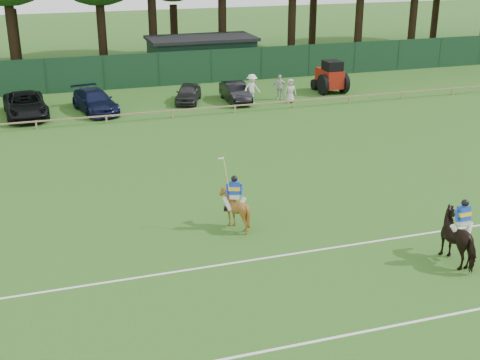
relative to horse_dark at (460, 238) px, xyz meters
name	(u,v)px	position (x,y,z in m)	size (l,w,h in m)	color
ground	(252,246)	(-6.31, 3.22, -0.87)	(160.00, 160.00, 0.00)	#1E4C14
horse_dark	(460,238)	(0.00, 0.00, 0.00)	(0.94, 2.06, 1.74)	black
horse_chestnut	(234,209)	(-6.44, 4.96, -0.11)	(1.22, 1.37, 1.51)	brown
suv_black	(26,105)	(-13.82, 24.26, -0.14)	(2.42, 5.25, 1.46)	black
sedan_navy	(95,101)	(-9.64, 24.09, -0.17)	(1.94, 4.78, 1.39)	#101534
hatch_grey	(188,93)	(-3.44, 24.84, -0.25)	(1.45, 3.61, 1.23)	#2A2A2C
estate_black	(236,92)	(-0.39, 23.97, -0.22)	(1.36, 3.91, 1.29)	black
spectator_left	(252,89)	(0.49, 23.19, 0.11)	(1.26, 0.72, 1.95)	silver
spectator_mid	(279,87)	(2.62, 23.66, -0.02)	(0.99, 0.41, 1.70)	beige
spectator_right	(290,91)	(3.00, 22.59, -0.07)	(0.78, 0.51, 1.60)	beige
rider_dark	(463,218)	(0.00, -0.01, 0.77)	(0.94, 0.39, 1.41)	silver
rider_chestnut	(234,192)	(-6.44, 4.95, 0.59)	(0.92, 0.74, 2.05)	silver
pitch_lines	(289,295)	(-6.31, -0.28, -0.86)	(60.00, 5.10, 0.01)	silver
pitch_rail	(156,112)	(-6.31, 21.22, -0.42)	(62.10, 0.10, 0.50)	#997F5B
perimeter_fence	(132,71)	(-6.31, 30.22, 0.38)	(92.08, 0.08, 2.50)	#14351E
utility_shed	(202,56)	(-0.31, 33.22, 0.67)	(8.40, 4.40, 3.04)	#14331E
tree_row	(142,67)	(-4.31, 38.22, -0.87)	(96.00, 12.00, 21.00)	#26561C
tractor	(330,77)	(6.84, 24.57, 0.21)	(1.91, 2.72, 2.28)	maroon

